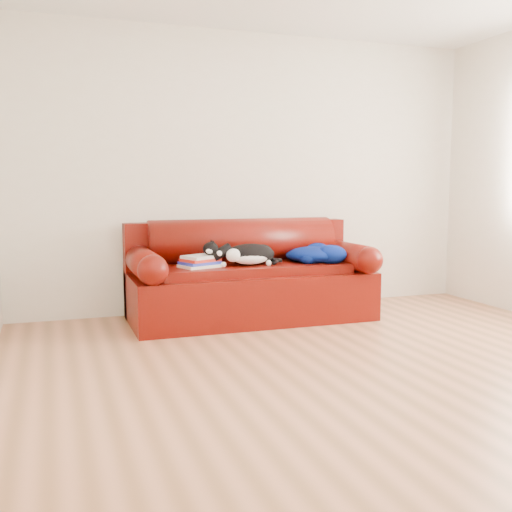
{
  "coord_description": "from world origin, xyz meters",
  "views": [
    {
      "loc": [
        -1.84,
        -3.44,
        1.18
      ],
      "look_at": [
        -0.18,
        1.35,
        0.58
      ],
      "focal_mm": 42.0,
      "sensor_mm": 36.0,
      "label": 1
    }
  ],
  "objects": [
    {
      "name": "ground",
      "position": [
        0.0,
        0.0,
        0.0
      ],
      "size": [
        4.5,
        4.5,
        0.0
      ],
      "primitive_type": "plane",
      "color": "brown",
      "rests_on": "ground"
    },
    {
      "name": "room_shell",
      "position": [
        0.12,
        0.02,
        1.67
      ],
      "size": [
        4.52,
        4.02,
        2.61
      ],
      "color": "beige",
      "rests_on": "ground"
    },
    {
      "name": "sofa_base",
      "position": [
        -0.18,
        1.49,
        0.24
      ],
      "size": [
        2.1,
        0.9,
        0.5
      ],
      "color": "#3C0902",
      "rests_on": "ground"
    },
    {
      "name": "sofa_back",
      "position": [
        -0.18,
        1.74,
        0.54
      ],
      "size": [
        2.1,
        1.01,
        0.88
      ],
      "color": "#3C0902",
      "rests_on": "ground"
    },
    {
      "name": "book_stack",
      "position": [
        -0.66,
        1.39,
        0.55
      ],
      "size": [
        0.36,
        0.32,
        0.1
      ],
      "rotation": [
        0.0,
        0.0,
        0.4
      ],
      "color": "#EAE6CA",
      "rests_on": "sofa_base"
    },
    {
      "name": "cat",
      "position": [
        -0.23,
        1.38,
        0.59
      ],
      "size": [
        0.65,
        0.33,
        0.23
      ],
      "rotation": [
        0.0,
        0.0,
        0.2
      ],
      "color": "black",
      "rests_on": "sofa_base"
    },
    {
      "name": "blanket",
      "position": [
        0.39,
        1.4,
        0.57
      ],
      "size": [
        0.58,
        0.58,
        0.17
      ],
      "rotation": [
        0.0,
        0.0,
        -0.4
      ],
      "color": "#020F44",
      "rests_on": "sofa_base"
    }
  ]
}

